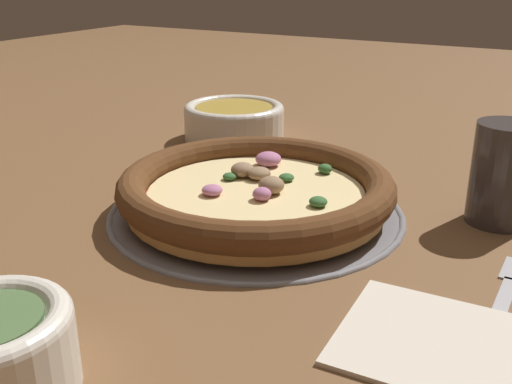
# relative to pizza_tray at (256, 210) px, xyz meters

# --- Properties ---
(ground_plane) EXTENTS (3.00, 3.00, 0.00)m
(ground_plane) POSITION_rel_pizza_tray_xyz_m (0.00, 0.00, -0.00)
(ground_plane) COLOR brown
(pizza_tray) EXTENTS (0.33, 0.33, 0.01)m
(pizza_tray) POSITION_rel_pizza_tray_xyz_m (0.00, 0.00, 0.00)
(pizza_tray) COLOR gray
(pizza_tray) RESTS_ON ground_plane
(pizza) EXTENTS (0.30, 0.30, 0.04)m
(pizza) POSITION_rel_pizza_tray_xyz_m (-0.00, 0.00, 0.02)
(pizza) COLOR tan
(pizza) RESTS_ON pizza_tray
(bowl_near) EXTENTS (0.15, 0.15, 0.06)m
(bowl_near) POSITION_rel_pizza_tray_xyz_m (-0.17, 0.23, 0.03)
(bowl_near) COLOR silver
(bowl_near) RESTS_ON ground_plane
(drinking_cup) EXTENTS (0.07, 0.07, 0.11)m
(drinking_cup) POSITION_rel_pizza_tray_xyz_m (0.24, 0.11, 0.05)
(drinking_cup) COLOR #383333
(drinking_cup) RESTS_ON ground_plane
(napkin) EXTENTS (0.14, 0.13, 0.01)m
(napkin) POSITION_rel_pizza_tray_xyz_m (0.23, -0.15, 0.00)
(napkin) COLOR beige
(napkin) RESTS_ON ground_plane
(fork) EXTENTS (0.02, 0.19, 0.00)m
(fork) POSITION_rel_pizza_tray_xyz_m (0.27, -0.06, -0.00)
(fork) COLOR #B7B7BC
(fork) RESTS_ON ground_plane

